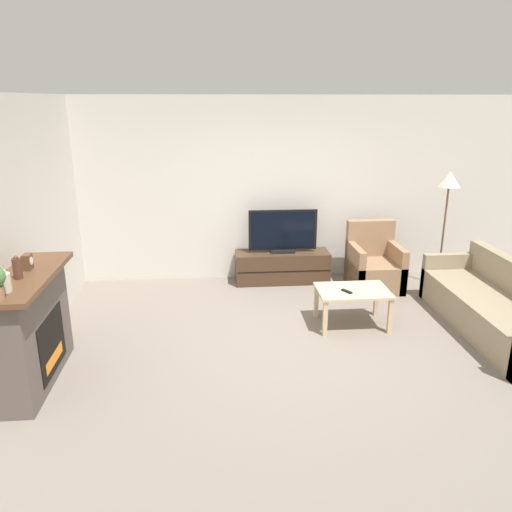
# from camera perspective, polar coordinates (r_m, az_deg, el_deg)

# --- Properties ---
(ground_plane) EXTENTS (24.00, 24.00, 0.00)m
(ground_plane) POSITION_cam_1_polar(r_m,az_deg,el_deg) (5.74, 4.71, -9.95)
(ground_plane) COLOR slate
(wall_back) EXTENTS (12.00, 0.06, 2.70)m
(wall_back) POSITION_cam_1_polar(r_m,az_deg,el_deg) (7.49, 2.06, 7.59)
(wall_back) COLOR beige
(wall_back) RESTS_ON ground
(wall_left) EXTENTS (0.06, 12.00, 2.70)m
(wall_left) POSITION_cam_1_polar(r_m,az_deg,el_deg) (5.55, -25.90, 2.29)
(wall_left) COLOR beige
(wall_left) RESTS_ON ground
(fireplace) EXTENTS (0.50, 1.42, 1.10)m
(fireplace) POSITION_cam_1_polar(r_m,az_deg,el_deg) (5.24, -24.48, -7.55)
(fireplace) COLOR #564C47
(fireplace) RESTS_ON ground
(mantel_vase_left) EXTENTS (0.12, 0.12, 0.20)m
(mantel_vase_left) POSITION_cam_1_polar(r_m,az_deg,el_deg) (4.64, -26.93, -2.63)
(mantel_vase_left) COLOR beige
(mantel_vase_left) RESTS_ON fireplace
(mantel_vase_centre_left) EXTENTS (0.08, 0.08, 0.22)m
(mantel_vase_centre_left) POSITION_cam_1_polar(r_m,az_deg,el_deg) (4.92, -25.63, -1.24)
(mantel_vase_centre_left) COLOR #512D23
(mantel_vase_centre_left) RESTS_ON fireplace
(mantel_clock) EXTENTS (0.08, 0.11, 0.15)m
(mantel_clock) POSITION_cam_1_polar(r_m,az_deg,el_deg) (5.15, -24.66, -0.63)
(mantel_clock) COLOR brown
(mantel_clock) RESTS_ON fireplace
(tv_stand) EXTENTS (1.39, 0.44, 0.46)m
(tv_stand) POSITION_cam_1_polar(r_m,az_deg,el_deg) (7.50, 3.01, -1.24)
(tv_stand) COLOR #422D1E
(tv_stand) RESTS_ON ground
(tv) EXTENTS (1.01, 0.18, 0.64)m
(tv) POSITION_cam_1_polar(r_m,az_deg,el_deg) (7.35, 3.08, 2.69)
(tv) COLOR black
(tv) RESTS_ON tv_stand
(armchair) EXTENTS (0.70, 0.76, 0.94)m
(armchair) POSITION_cam_1_polar(r_m,az_deg,el_deg) (7.46, 13.32, -1.23)
(armchair) COLOR #937051
(armchair) RESTS_ON ground
(coffee_table) EXTENTS (0.85, 0.59, 0.46)m
(coffee_table) POSITION_cam_1_polar(r_m,az_deg,el_deg) (6.12, 11.00, -4.37)
(coffee_table) COLOR #CCB289
(coffee_table) RESTS_ON ground
(remote) EXTENTS (0.11, 0.15, 0.02)m
(remote) POSITION_cam_1_polar(r_m,az_deg,el_deg) (6.00, 10.33, -3.99)
(remote) COLOR black
(remote) RESTS_ON coffee_table
(couch) EXTENTS (0.81, 2.28, 0.80)m
(couch) POSITION_cam_1_polar(r_m,az_deg,el_deg) (6.54, 25.77, -5.53)
(couch) COLOR gray
(couch) RESTS_ON ground
(floor_lamp) EXTENTS (0.31, 0.31, 1.68)m
(floor_lamp) POSITION_cam_1_polar(r_m,az_deg,el_deg) (7.55, 21.15, 7.24)
(floor_lamp) COLOR black
(floor_lamp) RESTS_ON ground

